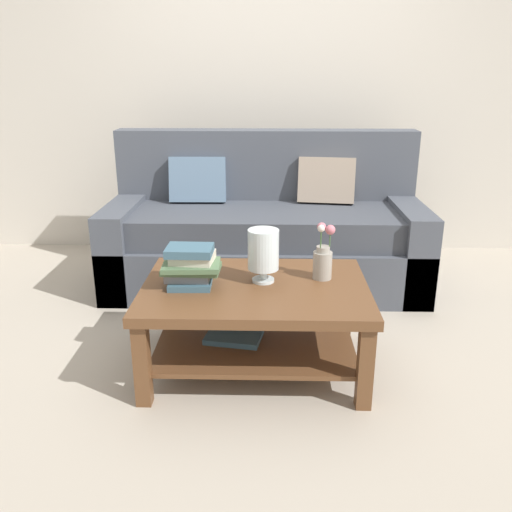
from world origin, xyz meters
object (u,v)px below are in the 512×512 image
object	(u,v)px
flower_pitcher	(323,258)
book_stack_main	(191,266)
couch	(265,233)
coffee_table	(255,308)
glass_hurricane_vase	(263,251)

from	to	relation	value
flower_pitcher	book_stack_main	bearing A→B (deg)	-170.47
couch	flower_pitcher	distance (m)	1.17
coffee_table	flower_pitcher	xyz separation A→B (m)	(0.34, 0.10, 0.23)
book_stack_main	glass_hurricane_vase	size ratio (longest dim) A/B	1.07
couch	coffee_table	distance (m)	1.22
couch	coffee_table	world-z (taller)	couch
couch	coffee_table	bearing A→B (deg)	-91.89
couch	coffee_table	xyz separation A→B (m)	(-0.04, -1.21, -0.03)
couch	flower_pitcher	size ratio (longest dim) A/B	7.50
coffee_table	flower_pitcher	distance (m)	0.43
book_stack_main	coffee_table	bearing A→B (deg)	1.56
coffee_table	flower_pitcher	bearing A→B (deg)	16.54
book_stack_main	glass_hurricane_vase	bearing A→B (deg)	9.28
book_stack_main	flower_pitcher	xyz separation A→B (m)	(0.66, 0.11, 0.01)
book_stack_main	flower_pitcher	size ratio (longest dim) A/B	0.99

